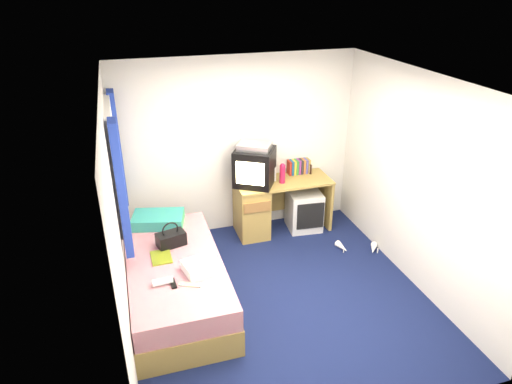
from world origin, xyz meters
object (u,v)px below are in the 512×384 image
object	(u,v)px
aerosol_can	(274,174)
handbag	(171,239)
desk	(263,205)
pink_water_bottle	(282,174)
towel	(201,267)
storage_cube	(304,210)
water_bottle	(163,282)
crt_tv	(254,167)
bed	(176,281)
remote_control	(173,283)
magazine	(161,257)
vcr	(254,146)
white_heels	(358,248)
picture_frame	(309,168)
colour_swatch_fan	(190,285)
pillow	(158,219)

from	to	relation	value
aerosol_can	handbag	size ratio (longest dim) A/B	0.57
desk	pink_water_bottle	world-z (taller)	pink_water_bottle
pink_water_bottle	towel	bearing A→B (deg)	-134.90
storage_cube	water_bottle	bearing A→B (deg)	-139.54
crt_tv	water_bottle	size ratio (longest dim) A/B	3.27
bed	remote_control	xyz separation A→B (m)	(-0.06, -0.41, 0.28)
pink_water_bottle	magazine	distance (m)	2.04
vcr	handbag	distance (m)	1.64
white_heels	remote_control	bearing A→B (deg)	-163.26
picture_frame	towel	xyz separation A→B (m)	(-1.84, -1.58, -0.22)
pink_water_bottle	colour_swatch_fan	world-z (taller)	pink_water_bottle
pink_water_bottle	aerosol_can	bearing A→B (deg)	133.03
pillow	remote_control	bearing A→B (deg)	-89.53
pink_water_bottle	colour_swatch_fan	distance (m)	2.21
bed	picture_frame	size ratio (longest dim) A/B	14.29
picture_frame	magazine	bearing A→B (deg)	-162.15
white_heels	handbag	bearing A→B (deg)	-179.44
crt_tv	towel	world-z (taller)	crt_tv
handbag	magazine	xyz separation A→B (m)	(-0.14, -0.22, -0.08)
bed	desk	bearing A→B (deg)	40.55
handbag	remote_control	distance (m)	0.73
pink_water_bottle	bed	bearing A→B (deg)	-145.62
bed	storage_cube	world-z (taller)	storage_cube
pillow	colour_swatch_fan	xyz separation A→B (m)	(0.17, -1.30, -0.06)
bed	crt_tv	size ratio (longest dim) A/B	3.06
aerosol_can	water_bottle	xyz separation A→B (m)	(-1.69, -1.58, -0.27)
vcr	white_heels	bearing A→B (deg)	-5.26
handbag	desk	bearing A→B (deg)	17.69
magazine	bed	bearing A→B (deg)	-35.43
vcr	white_heels	size ratio (longest dim) A/B	0.77
bed	crt_tv	world-z (taller)	crt_tv
crt_tv	water_bottle	world-z (taller)	crt_tv
storage_cube	aerosol_can	xyz separation A→B (m)	(-0.43, 0.08, 0.57)
handbag	picture_frame	bearing A→B (deg)	11.02
crt_tv	white_heels	distance (m)	1.72
storage_cube	picture_frame	size ratio (longest dim) A/B	3.97
magazine	water_bottle	bearing A→B (deg)	-94.40
bed	colour_swatch_fan	bearing A→B (deg)	-78.92
desk	remote_control	size ratio (longest dim) A/B	8.12
vcr	pink_water_bottle	bearing A→B (deg)	19.38
desk	magazine	distance (m)	1.85
picture_frame	white_heels	bearing A→B (deg)	-82.77
towel	pillow	bearing A→B (deg)	105.76
vcr	white_heels	world-z (taller)	vcr
handbag	white_heels	size ratio (longest dim) A/B	0.65
picture_frame	crt_tv	bearing A→B (deg)	178.07
vcr	white_heels	distance (m)	1.89
picture_frame	handbag	bearing A→B (deg)	-165.26
vcr	desk	bearing A→B (deg)	29.17
vcr	remote_control	xyz separation A→B (m)	(-1.31, -1.59, -0.73)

